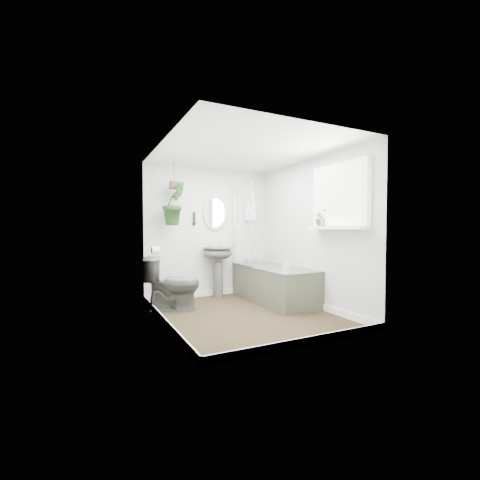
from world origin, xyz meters
name	(u,v)px	position (x,y,z in m)	size (l,w,h in m)	color
floor	(245,315)	(0.00, 0.00, -0.01)	(2.30, 2.80, 0.02)	black
ceiling	(245,150)	(0.00, 0.00, 2.31)	(2.30, 2.80, 0.02)	white
wall_back	(209,232)	(0.00, 1.41, 1.15)	(2.30, 0.02, 2.30)	silver
wall_front	(308,235)	(0.00, -1.41, 1.15)	(2.30, 0.02, 2.30)	silver
wall_left	(162,234)	(-1.16, 0.00, 1.15)	(0.02, 2.80, 2.30)	silver
wall_right	(310,233)	(1.16, 0.00, 1.15)	(0.02, 2.80, 2.30)	silver
skirting	(245,311)	(0.00, 0.00, 0.05)	(2.30, 2.80, 0.10)	white
bathtub	(274,284)	(0.80, 0.50, 0.29)	(0.72, 1.72, 0.58)	#43453F
bath_screen	(243,225)	(0.47, 0.99, 1.28)	(0.04, 0.72, 1.40)	silver
shower_box	(250,211)	(0.80, 1.34, 1.55)	(0.20, 0.10, 0.35)	white
oval_mirror	(215,213)	(0.11, 1.37, 1.50)	(0.46, 0.03, 0.62)	beige
wall_sconce	(194,218)	(-0.29, 1.36, 1.40)	(0.04, 0.04, 0.22)	black
toilet_roll_holder	(156,250)	(-1.10, 0.70, 0.90)	(0.11, 0.11, 0.11)	white
window_recess	(340,197)	(1.09, -0.70, 1.65)	(0.08, 1.00, 0.90)	white
window_sill	(335,228)	(1.02, -0.70, 1.23)	(0.18, 1.00, 0.04)	white
window_blinds	(337,196)	(1.04, -0.70, 1.65)	(0.01, 0.86, 0.76)	white
toilet	(173,283)	(-0.85, 0.69, 0.40)	(0.45, 0.79, 0.80)	#43453F
pedestal_sink	(218,272)	(0.11, 1.24, 0.45)	(0.53, 0.45, 0.90)	#43453F
sill_plant	(321,218)	(1.02, -0.40, 1.37)	(0.22, 0.19, 0.24)	black
hanging_plant	(174,204)	(-0.70, 1.16, 1.62)	(0.39, 0.32, 0.71)	black
soap_bottle	(286,267)	(0.51, -0.29, 0.67)	(0.08, 0.09, 0.19)	black
hanging_pot	(174,185)	(-0.70, 1.16, 1.92)	(0.16, 0.16, 0.12)	#493826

